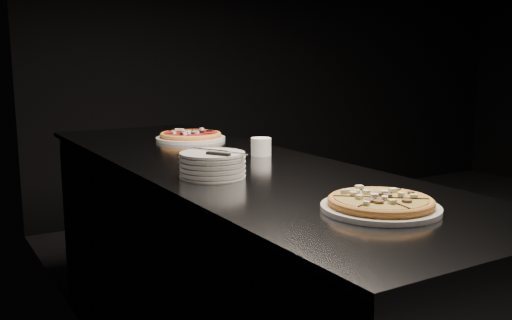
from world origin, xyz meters
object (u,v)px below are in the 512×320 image
counter (226,276)px  plate_stack (212,164)px  pizza_mushroom (381,204)px  pizza_tomato (191,136)px  ramekin (261,146)px  cutlery (217,152)px

counter → plate_stack: bearing=-126.1°
pizza_mushroom → counter: bearing=90.1°
pizza_tomato → ramekin: 0.55m
pizza_mushroom → ramekin: ramekin is taller
pizza_mushroom → plate_stack: 0.63m
pizza_mushroom → cutlery: bearing=105.3°
pizza_mushroom → cutlery: 0.61m
plate_stack → ramekin: plate_stack is taller
plate_stack → cutlery: cutlery is taller
counter → pizza_mushroom: (0.00, -0.84, 0.48)m
pizza_mushroom → plate_stack: (-0.17, 0.61, 0.02)m
cutlery → ramekin: 0.45m
pizza_tomato → pizza_mushroom: bearing=-95.0°
counter → ramekin: bearing=12.1°
counter → cutlery: (-0.16, -0.25, 0.54)m
plate_stack → cutlery: (0.01, -0.02, 0.04)m
pizza_tomato → plate_stack: 0.87m
counter → pizza_tomato: 0.77m
counter → ramekin: size_ratio=30.13×
counter → pizza_mushroom: size_ratio=7.04×
pizza_tomato → cutlery: bearing=-108.9°
plate_stack → cutlery: bearing=-62.4°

